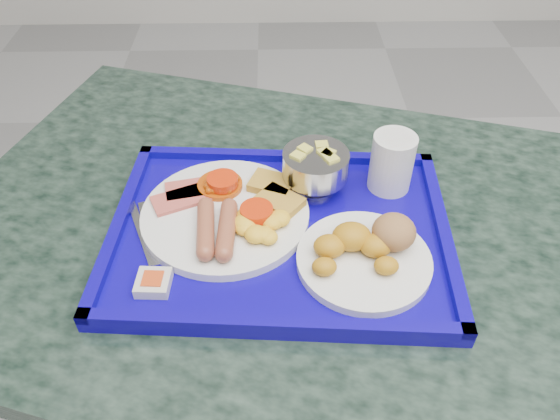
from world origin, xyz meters
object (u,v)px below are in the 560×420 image
table (305,302)px  juice_cup (392,161)px  bread_plate (367,251)px  tray (280,233)px  fruit_bowl (316,166)px  main_plate (231,213)px

table → juice_cup: (0.13, 0.08, 0.25)m
table → bread_plate: bearing=-47.8°
tray → fruit_bowl: bearing=58.6°
table → fruit_bowl: fruit_bowl is taller
main_plate → table: bearing=-1.9°
bread_plate → fruit_bowl: fruit_bowl is taller
fruit_bowl → bread_plate: bearing=-68.5°
main_plate → fruit_bowl: (0.13, 0.07, 0.03)m
main_plate → bread_plate: size_ratio=1.35×
tray → bread_plate: bread_plate is taller
bread_plate → juice_cup: (0.06, 0.16, 0.03)m
fruit_bowl → tray: bearing=-121.4°
tray → table: bearing=24.0°
table → bread_plate: (0.08, -0.08, 0.22)m
main_plate → juice_cup: 0.27m
table → bread_plate: size_ratio=7.00×
table → tray: (-0.04, -0.02, 0.19)m
tray → main_plate: size_ratio=2.06×
table → main_plate: 0.24m
main_plate → fruit_bowl: bearing=28.3°
main_plate → juice_cup: bearing=16.7°
juice_cup → tray: bearing=-150.9°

